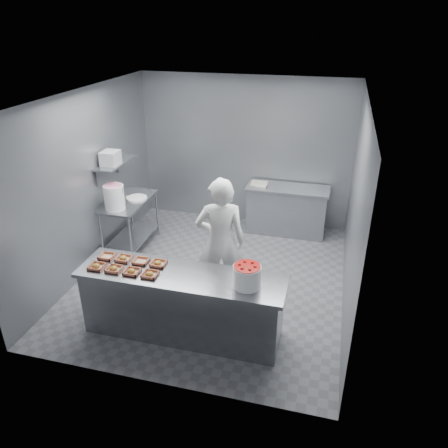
{
  "coord_description": "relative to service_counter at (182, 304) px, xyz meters",
  "views": [
    {
      "loc": [
        1.66,
        -5.59,
        3.8
      ],
      "look_at": [
        0.24,
        -0.2,
        1.07
      ],
      "focal_mm": 35.0,
      "sensor_mm": 36.0,
      "label": 1
    }
  ],
  "objects": [
    {
      "name": "wall_right",
      "position": [
        2.0,
        1.35,
        0.95
      ],
      "size": [
        0.04,
        4.5,
        2.8
      ],
      "primitive_type": "cube",
      "color": "slate",
      "rests_on": "ground"
    },
    {
      "name": "ceiling",
      "position": [
        0.0,
        1.35,
        2.35
      ],
      "size": [
        4.5,
        4.5,
        0.0
      ],
      "primitive_type": "plane",
      "rotation": [
        3.14,
        0.0,
        0.0
      ],
      "color": "white",
      "rests_on": "wall_back"
    },
    {
      "name": "tray_1",
      "position": [
        -0.83,
        -0.13,
        0.47
      ],
      "size": [
        0.19,
        0.18,
        0.06
      ],
      "color": "tan",
      "rests_on": "service_counter"
    },
    {
      "name": "tray_6",
      "position": [
        -0.59,
        0.13,
        0.47
      ],
      "size": [
        0.19,
        0.18,
        0.04
      ],
      "color": "tan",
      "rests_on": "service_counter"
    },
    {
      "name": "tray_2",
      "position": [
        -0.59,
        -0.13,
        0.47
      ],
      "size": [
        0.19,
        0.18,
        0.06
      ],
      "color": "tan",
      "rests_on": "service_counter"
    },
    {
      "name": "tray_5",
      "position": [
        -0.83,
        0.13,
        0.47
      ],
      "size": [
        0.19,
        0.18,
        0.06
      ],
      "color": "tan",
      "rests_on": "service_counter"
    },
    {
      "name": "tray_0",
      "position": [
        -1.07,
        -0.13,
        0.47
      ],
      "size": [
        0.19,
        0.18,
        0.06
      ],
      "color": "tan",
      "rests_on": "service_counter"
    },
    {
      "name": "wall_left",
      "position": [
        -2.0,
        1.35,
        0.95
      ],
      "size": [
        0.04,
        4.5,
        2.8
      ],
      "primitive_type": "cube",
      "color": "slate",
      "rests_on": "ground"
    },
    {
      "name": "prep_table",
      "position": [
        -1.65,
        1.95,
        0.14
      ],
      "size": [
        0.6,
        1.2,
        0.9
      ],
      "color": "slate",
      "rests_on": "ground"
    },
    {
      "name": "tray_7",
      "position": [
        -0.35,
        0.13,
        0.47
      ],
      "size": [
        0.19,
        0.18,
        0.06
      ],
      "color": "tan",
      "rests_on": "service_counter"
    },
    {
      "name": "paper_stack",
      "position": [
        0.37,
        3.25,
        0.47
      ],
      "size": [
        0.31,
        0.24,
        0.05
      ],
      "primitive_type": "cube",
      "rotation": [
        0.0,
        0.0,
        -0.06
      ],
      "color": "silver",
      "rests_on": "back_counter"
    },
    {
      "name": "floor",
      "position": [
        0.0,
        1.35,
        -0.45
      ],
      "size": [
        4.5,
        4.5,
        0.0
      ],
      "primitive_type": "plane",
      "color": "#4C4C51",
      "rests_on": "ground"
    },
    {
      "name": "rag",
      "position": [
        -1.68,
        2.06,
        0.46
      ],
      "size": [
        0.17,
        0.16,
        0.02
      ],
      "primitive_type": "cube",
      "rotation": [
        0.0,
        0.0,
        0.42
      ],
      "color": "#CCB28C",
      "rests_on": "prep_table"
    },
    {
      "name": "wall_back",
      "position": [
        0.0,
        3.6,
        0.95
      ],
      "size": [
        4.0,
        0.04,
        2.8
      ],
      "primitive_type": "cube",
      "color": "slate",
      "rests_on": "ground"
    },
    {
      "name": "worker",
      "position": [
        0.27,
        0.85,
        0.48
      ],
      "size": [
        0.78,
        0.62,
        1.88
      ],
      "primitive_type": "imported",
      "rotation": [
        0.0,
        0.0,
        3.42
      ],
      "color": "silver",
      "rests_on": "ground"
    },
    {
      "name": "service_counter",
      "position": [
        0.0,
        0.0,
        0.0
      ],
      "size": [
        2.6,
        0.7,
        0.9
      ],
      "color": "slate",
      "rests_on": "ground"
    },
    {
      "name": "glaze_bucket",
      "position": [
        -1.69,
        1.57,
        0.66
      ],
      "size": [
        0.34,
        0.32,
        0.49
      ],
      "color": "white",
      "rests_on": "prep_table"
    },
    {
      "name": "back_counter",
      "position": [
        0.9,
        3.25,
        -0.0
      ],
      "size": [
        1.5,
        0.6,
        0.9
      ],
      "color": "slate",
      "rests_on": "ground"
    },
    {
      "name": "wall_shelf",
      "position": [
        -1.82,
        1.95,
        1.1
      ],
      "size": [
        0.35,
        0.9,
        0.03
      ],
      "primitive_type": "cube",
      "color": "slate",
      "rests_on": "wall_left"
    },
    {
      "name": "appliance",
      "position": [
        -1.82,
        1.82,
        1.22
      ],
      "size": [
        0.26,
        0.3,
        0.22
      ],
      "primitive_type": "cube",
      "rotation": [
        0.0,
        0.0,
        0.02
      ],
      "color": "gray",
      "rests_on": "wall_shelf"
    },
    {
      "name": "bucket_lid",
      "position": [
        -1.54,
        2.06,
        0.46
      ],
      "size": [
        0.42,
        0.42,
        0.03
      ],
      "primitive_type": "cylinder",
      "rotation": [
        0.0,
        0.0,
        0.24
      ],
      "color": "white",
      "rests_on": "prep_table"
    },
    {
      "name": "tray_4",
      "position": [
        -1.07,
        0.13,
        0.47
      ],
      "size": [
        0.19,
        0.18,
        0.04
      ],
      "color": "tan",
      "rests_on": "service_counter"
    },
    {
      "name": "tray_3",
      "position": [
        -0.35,
        -0.13,
        0.47
      ],
      "size": [
        0.19,
        0.18,
        0.06
      ],
      "color": "tan",
      "rests_on": "service_counter"
    },
    {
      "name": "strawberry_tub",
      "position": [
        0.83,
        -0.04,
        0.59
      ],
      "size": [
        0.33,
        0.33,
        0.27
      ],
      "color": "white",
      "rests_on": "service_counter"
    }
  ]
}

